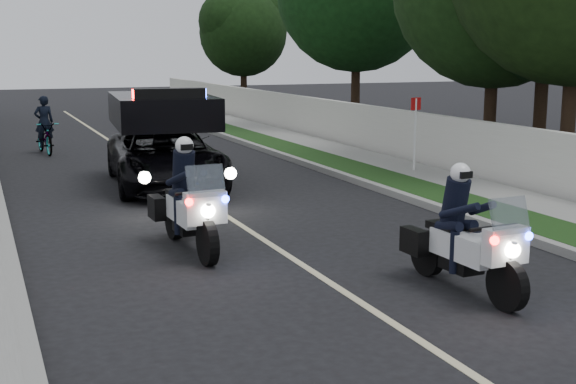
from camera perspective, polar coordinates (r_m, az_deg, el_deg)
name	(u,v)px	position (r m, az deg, el deg)	size (l,w,h in m)	color
ground	(411,335)	(9.01, 9.18, -10.53)	(120.00, 120.00, 0.00)	black
curb_right	(342,176)	(19.41, 4.10, 1.23)	(0.20, 60.00, 0.15)	gray
grass_verge	(367,174)	(19.72, 5.92, 1.36)	(1.20, 60.00, 0.16)	#193814
sidewalk_right	(410,171)	(20.37, 9.15, 1.58)	(1.40, 60.00, 0.16)	gray
property_wall	(443,144)	(20.81, 11.55, 3.56)	(0.22, 60.00, 1.50)	beige
lane_marking	(186,189)	(17.99, -7.68, 0.19)	(0.12, 50.00, 0.01)	#BFB78C
police_moto_left	(190,251)	(12.56, -7.37, -4.37)	(0.77, 2.19, 1.86)	silver
police_moto_right	(462,291)	(10.69, 12.91, -7.25)	(0.72, 2.06, 1.75)	silver
police_suv	(166,187)	(18.45, -9.11, 0.40)	(2.43, 5.26, 2.56)	black
bicycle	(46,154)	(25.21, -17.67, 2.75)	(0.67, 1.91, 1.00)	black
cyclist	(46,154)	(25.21, -17.67, 2.75)	(0.58, 0.39, 1.62)	black
sign_post	(414,176)	(20.05, 9.39, 1.20)	(0.33, 0.33, 2.10)	#B0180C
tree_right_a	(564,177)	(20.78, 19.98, 1.03)	(6.41, 6.41, 10.69)	#193310
tree_right_b	(488,161)	(23.16, 14.72, 2.25)	(5.89, 5.89, 9.81)	#193712
tree_right_c	(537,166)	(22.61, 18.13, 1.87)	(6.50, 6.50, 10.83)	black
tree_right_d	(355,129)	(31.51, 5.02, 4.69)	(6.46, 6.46, 10.77)	#153F15
tree_right_e	(244,108)	(43.11, -3.31, 6.30)	(4.85, 4.85, 8.08)	black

